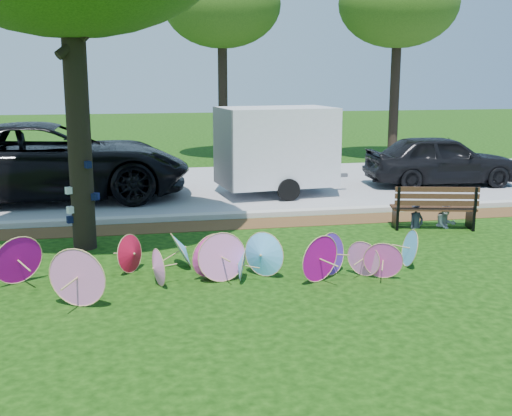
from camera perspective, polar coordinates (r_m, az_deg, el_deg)
The scene contains 12 objects.
ground at distance 10.00m, azimuth -0.60°, elevation -7.52°, with size 90.00×90.00×0.00m, color black.
mulch_strip at distance 14.27m, azimuth -3.92°, elevation -1.55°, with size 90.00×1.00×0.01m, color #472D16.
curb at distance 14.93m, azimuth -4.27°, elevation -0.73°, with size 90.00×0.30×0.12m, color #B7B5AD.
street at distance 18.99m, azimuth -5.79°, elevation 1.82°, with size 90.00×8.00×0.01m, color gray.
parasol_pile at distance 10.44m, azimuth -3.36°, elevation -4.51°, with size 7.20×2.27×0.90m.
black_van at distance 17.89m, azimuth -17.89°, elevation 3.98°, with size 3.40×7.37×2.05m, color black.
dark_pickup at distance 20.02m, azimuth 16.09°, elevation 4.12°, with size 1.80×4.47×1.52m, color black.
cargo_trailer at distance 17.62m, azimuth 1.83°, elevation 5.51°, with size 3.01×1.90×2.70m, color silver.
park_bench at distance 14.46m, azimuth 15.45°, elevation 0.13°, with size 1.82×0.69×0.95m, color black, non-canonical shape.
person_left at distance 14.34m, azimuth 14.12°, elevation 0.34°, with size 0.39×0.25×1.06m, color #373B4C.
person_right at distance 14.65m, azimuth 16.61°, elevation 0.48°, with size 0.53×0.41×1.09m, color silver.
bg_trees at distance 24.40m, azimuth -6.27°, elevation 17.63°, with size 21.20×6.12×7.40m.
Camera 1 is at (-1.72, -9.26, 3.34)m, focal length 45.00 mm.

